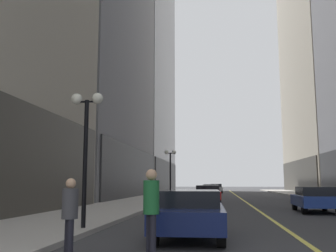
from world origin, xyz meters
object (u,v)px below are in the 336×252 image
pedestrian_with_orange_bag (70,211)px  car_navy (190,212)px  car_maroon (210,191)px  car_grey (211,189)px  street_lamp_left_near (86,129)px  street_lamp_left_far (170,163)px  car_blue (315,198)px  pedestrian_in_green_parka (151,205)px  car_white (216,188)px  car_red (208,193)px

pedestrian_with_orange_bag → car_navy: bearing=55.4°
car_maroon → car_grey: same height
street_lamp_left_near → street_lamp_left_far: bearing=90.0°
car_blue → pedestrian_in_green_parka: size_ratio=2.36×
car_navy → pedestrian_with_orange_bag: pedestrian_with_orange_bag is taller
street_lamp_left_far → car_white: bearing=79.7°
pedestrian_in_green_parka → pedestrian_with_orange_bag: (-1.69, -0.25, -0.13)m
car_navy → car_red: size_ratio=1.01×
car_red → pedestrian_in_green_parka: 21.67m
car_grey → street_lamp_left_near: (-3.46, -35.59, 2.53)m
car_navy → street_lamp_left_far: street_lamp_left_far is taller
car_white → street_lamp_left_far: 22.53m
car_navy → car_white: 45.32m
car_red → car_maroon: same height
car_blue → car_grey: size_ratio=0.91×
street_lamp_left_far → pedestrian_in_green_parka: bearing=-84.0°
car_grey → car_maroon: bearing=-89.9°
car_blue → car_red: (-5.78, 8.63, 0.00)m
car_maroon → car_grey: 7.76m
car_red → pedestrian_with_orange_bag: 22.04m
car_red → street_lamp_left_far: (-3.43, 4.71, 2.54)m
car_blue → car_navy: bearing=-120.3°
car_navy → car_maroon: same height
pedestrian_in_green_parka → street_lamp_left_near: (-2.77, 3.68, 2.18)m
street_lamp_left_near → pedestrian_in_green_parka: bearing=-53.0°
car_maroon → car_white: bearing=88.2°
car_white → street_lamp_left_far: bearing=-100.3°
car_maroon → street_lamp_left_near: street_lamp_left_near is taller
car_navy → car_maroon: bearing=89.8°
car_navy → car_white: size_ratio=1.08×
pedestrian_with_orange_bag → car_white: bearing=86.6°
car_white → street_lamp_left_near: 44.97m
car_blue → car_white: bearing=98.4°
car_maroon → street_lamp_left_near: (-3.47, -27.83, 2.54)m
car_white → street_lamp_left_near: (-3.99, -44.72, 2.54)m
car_white → pedestrian_with_orange_bag: (-2.90, -48.65, 0.23)m
car_red → street_lamp_left_far: size_ratio=1.02×
car_grey → pedestrian_with_orange_bag: bearing=-93.4°
pedestrian_in_green_parka → street_lamp_left_far: street_lamp_left_far is taller
pedestrian_in_green_parka → street_lamp_left_far: (-2.77, 26.37, 2.18)m
car_navy → car_blue: 11.53m
street_lamp_left_near → street_lamp_left_far: (0.00, 22.69, 0.00)m
pedestrian_with_orange_bag → car_red: bearing=83.9°
car_white → pedestrian_in_green_parka: (-1.21, -48.40, 0.36)m
car_red → street_lamp_left_near: bearing=-100.8°
car_navy → car_blue: bearing=59.7°
car_red → street_lamp_left_far: 6.36m
car_blue → street_lamp_left_near: bearing=-134.6°
car_maroon → car_grey: bearing=90.1°
car_white → car_navy: bearing=-90.8°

